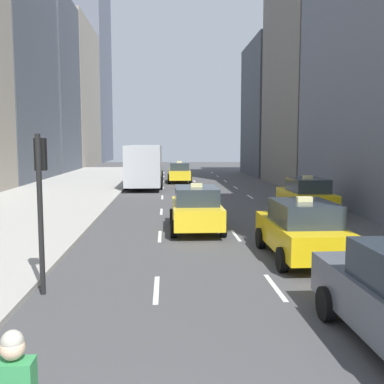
# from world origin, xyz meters

# --- Properties ---
(sidewalk_left) EXTENTS (8.00, 66.00, 0.15)m
(sidewalk_left) POSITION_xyz_m (-7.00, 27.00, 0.07)
(sidewalk_left) COLOR #ADAAA3
(sidewalk_left) RESTS_ON ground
(lane_markings) EXTENTS (5.72, 56.00, 0.01)m
(lane_markings) POSITION_xyz_m (2.60, 23.00, 0.01)
(lane_markings) COLOR white
(lane_markings) RESTS_ON ground
(building_row_left) EXTENTS (6.00, 93.39, 34.38)m
(building_row_left) POSITION_xyz_m (-14.00, 53.65, 11.76)
(building_row_left) COLOR gray
(building_row_left) RESTS_ON ground
(building_row_right) EXTENTS (6.00, 52.94, 26.30)m
(building_row_right) POSITION_xyz_m (12.00, 23.20, 10.28)
(building_row_right) COLOR gray
(building_row_right) RESTS_ON ground
(taxi_lead) EXTENTS (2.02, 4.40, 1.87)m
(taxi_lead) POSITION_xyz_m (1.20, 15.06, 0.88)
(taxi_lead) COLOR yellow
(taxi_lead) RESTS_ON ground
(taxi_second) EXTENTS (2.02, 4.40, 1.87)m
(taxi_second) POSITION_xyz_m (1.20, 36.81, 0.88)
(taxi_second) COLOR yellow
(taxi_second) RESTS_ON ground
(taxi_third) EXTENTS (2.02, 4.40, 1.87)m
(taxi_third) POSITION_xyz_m (4.00, 10.57, 0.88)
(taxi_third) COLOR yellow
(taxi_third) RESTS_ON ground
(taxi_fourth) EXTENTS (2.02, 4.40, 1.87)m
(taxi_fourth) POSITION_xyz_m (6.80, 19.00, 0.88)
(taxi_fourth) COLOR yellow
(taxi_fourth) RESTS_ON ground
(city_bus) EXTENTS (2.80, 11.61, 3.25)m
(city_bus) POSITION_xyz_m (-1.61, 34.07, 1.79)
(city_bus) COLOR #B7BCC1
(city_bus) RESTS_ON ground
(traffic_light_pole) EXTENTS (0.24, 0.42, 3.60)m
(traffic_light_pole) POSITION_xyz_m (-2.75, 7.92, 2.41)
(traffic_light_pole) COLOR black
(traffic_light_pole) RESTS_ON ground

